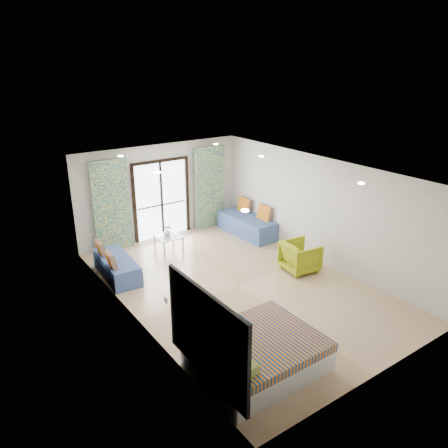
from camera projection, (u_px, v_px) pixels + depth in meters
floor at (238, 285)px, 10.06m from camera, size 5.00×7.50×0.01m
ceiling at (240, 171)px, 9.10m from camera, size 5.00×7.50×0.01m
wall_back at (161, 191)px, 12.46m from camera, size 5.00×0.01×2.70m
wall_front at (385, 305)px, 6.71m from camera, size 5.00×0.01×2.70m
wall_left at (133, 259)px, 8.25m from camera, size 0.01×7.50×2.70m
wall_right at (319, 210)px, 10.92m from camera, size 0.01×7.50×2.70m
balcony_door at (161, 195)px, 12.47m from camera, size 1.76×0.08×2.28m
balcony_rail at (162, 205)px, 12.59m from camera, size 1.52×0.03×0.04m
curtain_left at (111, 206)px, 11.53m from camera, size 1.00×0.10×2.50m
curtain_right at (210, 188)px, 13.19m from camera, size 1.00×0.10×2.50m
downlight_a at (245, 210)px, 6.83m from camera, size 0.12×0.12×0.02m
downlight_b at (361, 183)px, 8.33m from camera, size 0.12×0.12×0.02m
downlight_c at (158, 172)px, 9.13m from camera, size 0.12×0.12×0.02m
downlight_d at (261, 156)px, 10.63m from camera, size 0.12×0.12×0.02m
downlight_e at (121, 156)px, 10.67m from camera, size 0.12×0.12×0.02m
downlight_f at (216, 144)px, 12.16m from camera, size 0.12×0.12×0.02m
headboard at (206, 335)px, 6.47m from camera, size 0.06×2.10×1.50m
switch_plate at (166, 300)px, 7.43m from camera, size 0.02×0.10×0.10m
bed at (256, 354)px, 7.27m from camera, size 2.04×1.66×0.70m
daybed_left at (116, 266)px, 10.40m from camera, size 0.76×1.74×0.84m
daybed_right at (248, 224)px, 12.92m from camera, size 0.83×1.98×0.97m
coffee_table at (168, 237)px, 11.77m from camera, size 0.65×0.65×0.74m
vase at (167, 232)px, 11.72m from camera, size 0.25×0.26×0.20m
armchair at (300, 255)px, 10.64m from camera, size 0.84×0.88×0.82m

